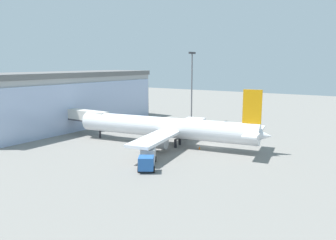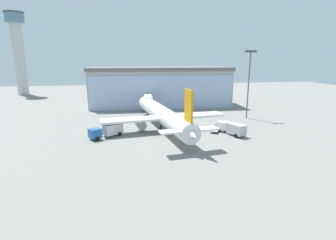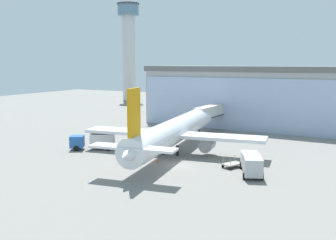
{
  "view_description": "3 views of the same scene",
  "coord_description": "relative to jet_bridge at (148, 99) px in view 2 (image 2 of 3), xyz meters",
  "views": [
    {
      "loc": [
        -56.26,
        -25.51,
        15.75
      ],
      "look_at": [
        -1.02,
        8.96,
        4.44
      ],
      "focal_mm": 35.0,
      "sensor_mm": 36.0,
      "label": 1
    },
    {
      "loc": [
        -12.45,
        -52.77,
        16.63
      ],
      "look_at": [
        -2.66,
        6.66,
        2.4
      ],
      "focal_mm": 28.0,
      "sensor_mm": 36.0,
      "label": 2
    },
    {
      "loc": [
        24.07,
        -48.29,
        14.32
      ],
      "look_at": [
        -6.01,
        9.38,
        4.86
      ],
      "focal_mm": 42.0,
      "sensor_mm": 36.0,
      "label": 3
    }
  ],
  "objects": [
    {
      "name": "terminal_building",
      "position": [
        5.5,
        10.92,
        2.62
      ],
      "size": [
        49.68,
        16.26,
        13.63
      ],
      "rotation": [
        0.0,
        0.0,
        -0.04
      ],
      "color": "#A1A1A1",
      "rests_on": "ground"
    },
    {
      "name": "ground",
      "position": [
        5.5,
        -28.27,
        -4.2
      ],
      "size": [
        240.0,
        240.0,
        0.0
      ],
      "primitive_type": "plane",
      "color": "gray"
    },
    {
      "name": "safety_cone_nose",
      "position": [
        2.33,
        -27.53,
        -3.92
      ],
      "size": [
        0.36,
        0.36,
        0.55
      ],
      "primitive_type": "cone",
      "color": "orange",
      "rests_on": "ground"
    },
    {
      "name": "airplane",
      "position": [
        1.75,
        -20.85,
        -0.72
      ],
      "size": [
        29.49,
        39.7,
        11.34
      ],
      "rotation": [
        0.0,
        0.0,
        1.72
      ],
      "color": "silver",
      "rests_on": "ground"
    },
    {
      "name": "apron_light_mast",
      "position": [
        26.93,
        -12.8,
        6.89
      ],
      "size": [
        3.2,
        0.4,
        18.68
      ],
      "color": "#59595E",
      "rests_on": "ground"
    },
    {
      "name": "baggage_cart",
      "position": [
        13.08,
        -25.64,
        -3.7
      ],
      "size": [
        2.71,
        3.22,
        1.5
      ],
      "rotation": [
        0.0,
        0.0,
        4.24
      ],
      "color": "#9E998C",
      "rests_on": "ground"
    },
    {
      "name": "control_tower",
      "position": [
        -54.17,
        51.51,
        16.92
      ],
      "size": [
        8.36,
        8.36,
        36.64
      ],
      "color": "silver",
      "rests_on": "ground"
    },
    {
      "name": "fuel_truck",
      "position": [
        16.3,
        -27.77,
        -2.73
      ],
      "size": [
        4.72,
        7.6,
        2.65
      ],
      "rotation": [
        0.0,
        0.0,
        1.95
      ],
      "color": "silver",
      "rests_on": "ground"
    },
    {
      "name": "catering_truck",
      "position": [
        -11.05,
        -25.28,
        -2.73
      ],
      "size": [
        7.38,
        5.67,
        2.65
      ],
      "rotation": [
        0.0,
        0.0,
        3.69
      ],
      "color": "#2659A5",
      "rests_on": "ground"
    },
    {
      "name": "jet_bridge",
      "position": [
        0.0,
        0.0,
        0.0
      ],
      "size": [
        2.7,
        13.26,
        5.57
      ],
      "rotation": [
        0.0,
        0.0,
        1.54
      ],
      "color": "beige",
      "rests_on": "ground"
    },
    {
      "name": "safety_cone_wingtip",
      "position": [
        15.77,
        -20.69,
        -3.92
      ],
      "size": [
        0.36,
        0.36,
        0.55
      ],
      "primitive_type": "cone",
      "color": "orange",
      "rests_on": "ground"
    }
  ]
}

